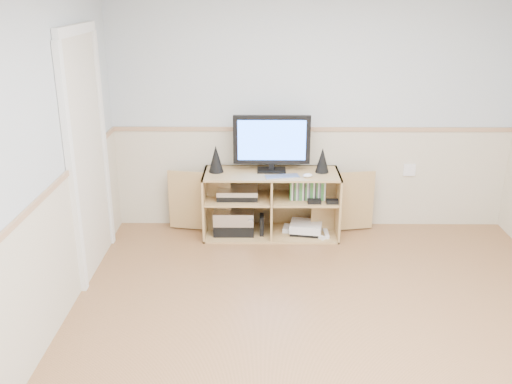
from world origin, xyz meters
TOP-DOWN VIEW (x-y plane):
  - room at (-0.06, 0.12)m, footprint 4.04×4.54m
  - media_cabinet at (-0.41, 2.03)m, footprint 2.08×0.50m
  - monitor at (-0.41, 2.02)m, footprint 0.74×0.18m
  - speaker_left at (-0.95, 1.99)m, footprint 0.14×0.14m
  - speaker_right at (0.08, 1.99)m, footprint 0.13×0.13m
  - keyboard at (-0.31, 1.83)m, footprint 0.34×0.19m
  - mouse at (-0.07, 1.83)m, footprint 0.11×0.09m
  - av_components at (-0.76, 1.97)m, footprint 0.50×0.30m
  - game_consoles at (-0.07, 1.96)m, footprint 0.46×0.31m
  - game_cases at (-0.06, 1.95)m, footprint 0.34×0.14m
  - wall_outlet at (1.00, 2.23)m, footprint 0.12×0.03m

SIDE VIEW (x-z plane):
  - game_consoles at x=-0.07m, z-range 0.02..0.13m
  - av_components at x=-0.76m, z-range -0.01..0.45m
  - media_cabinet at x=-0.41m, z-range 0.01..0.66m
  - game_cases at x=-0.06m, z-range 0.39..0.58m
  - wall_outlet at x=1.00m, z-range 0.54..0.66m
  - keyboard at x=-0.31m, z-range 0.65..0.66m
  - mouse at x=-0.07m, z-range 0.65..0.69m
  - speaker_right at x=0.08m, z-range 0.65..0.90m
  - speaker_left at x=-0.95m, z-range 0.65..0.92m
  - monitor at x=-0.41m, z-range 0.67..1.23m
  - room at x=-0.06m, z-range -0.05..2.49m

